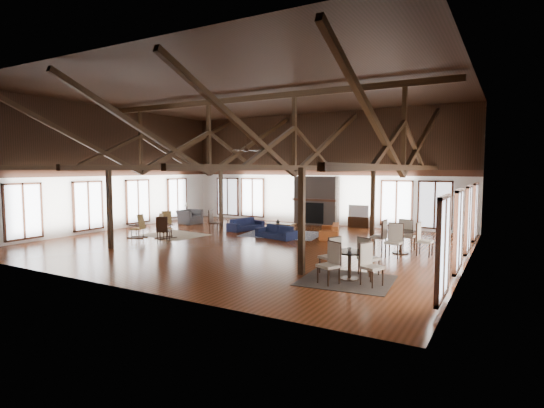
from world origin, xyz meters
The scene contains 31 objects.
floor centered at (0.00, 0.00, 0.00)m, with size 16.00×16.00×0.00m, color maroon.
ceiling centered at (0.00, 0.00, 6.00)m, with size 16.00×14.00×0.02m, color black.
wall_back centered at (0.00, 7.00, 3.00)m, with size 16.00×0.02×6.00m, color silver.
wall_front centered at (0.00, -7.00, 3.00)m, with size 16.00×0.02×6.00m, color silver.
wall_left centered at (-8.00, 0.00, 3.00)m, with size 0.02×14.00×6.00m, color silver.
wall_right centered at (8.00, 0.00, 3.00)m, with size 0.02×14.00×6.00m, color silver.
roof_truss centered at (0.00, 0.00, 4.03)m, with size 15.60×14.07×3.14m.
post_grid centered at (0.00, 0.00, 1.52)m, with size 8.16×7.16×3.05m.
fireplace centered at (0.00, 6.67, 1.29)m, with size 2.50×0.69×2.60m.
ceiling_fan centered at (0.50, -1.00, 3.73)m, with size 1.60×1.60×0.75m.
sofa_navy_front centered at (0.30, 1.65, 0.27)m, with size 1.88×0.74×0.55m, color #141B39.
sofa_navy_left centered at (-2.18, 3.07, 0.28)m, with size 0.76×1.95×0.57m, color #171C3F.
sofa_orange centered at (2.26, 2.97, 0.30)m, with size 0.79×2.03×0.59m, color #AB5121.
coffee_table centered at (-0.08, 2.77, 0.44)m, with size 1.32×0.69×0.50m.
vase centered at (-0.19, 2.72, 0.60)m, with size 0.19×0.19×0.19m, color #B2B2B2.
armchair centered at (-6.19, 3.58, 0.38)m, with size 1.01×1.16×0.75m, color #303033.
side_table_lamp centered at (-6.94, 4.22, 0.43)m, with size 0.44×0.44×1.12m.
rocking_chair_a centered at (-5.00, 0.55, 0.48)m, with size 0.86×0.86×1.02m.
rocking_chair_b centered at (-3.88, -0.84, 0.51)m, with size 0.72×0.95×1.09m.
rocking_chair_c centered at (-4.91, -1.24, 0.49)m, with size 0.89×0.63×1.04m.
side_chair_a centered at (-2.83, 1.30, 0.65)m, with size 0.57×0.57×1.11m.
side_chair_b centered at (-3.00, -1.78, 0.64)m, with size 0.63×0.63×1.10m.
cafe_table_near centered at (5.38, -3.35, 0.54)m, with size 2.09×2.09×1.08m.
cafe_table_far centered at (5.77, 0.97, 0.57)m, with size 2.20×2.20×1.14m.
cup_near centered at (5.38, -3.37, 0.83)m, with size 0.13×0.13×0.10m, color #B2B2B2.
cup_far centered at (5.77, 0.90, 0.88)m, with size 0.13×0.13×0.10m, color #B2B2B2.
tv_console centered at (2.37, 6.75, 0.27)m, with size 1.09×0.41×0.55m, color black.
television centered at (2.36, 6.75, 0.85)m, with size 1.05×0.14×0.61m, color #B2B2B2.
rug_tan centered at (-4.12, 0.14, 0.01)m, with size 2.66×2.09×0.01m, color tan.
rug_navy centered at (0.05, 2.75, 0.01)m, with size 3.46×2.59×0.01m, color #1A254B.
rug_dark centered at (5.36, -3.51, 0.01)m, with size 2.40×2.18×0.01m, color black.
Camera 1 is at (9.16, -14.28, 3.02)m, focal length 28.00 mm.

